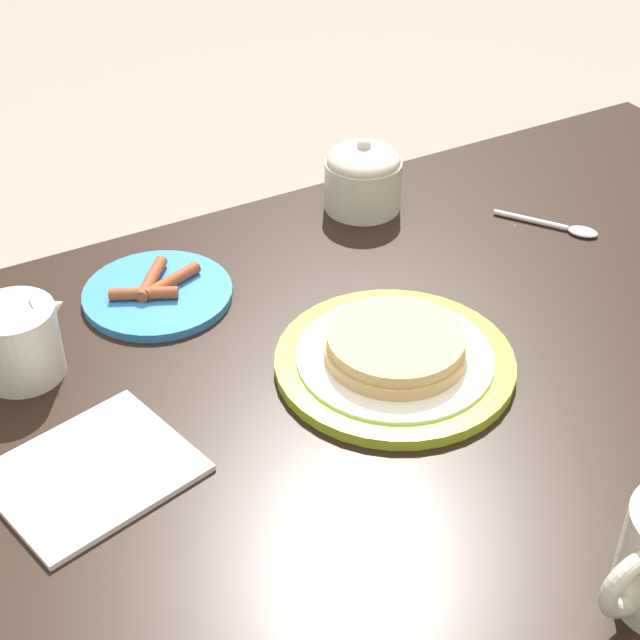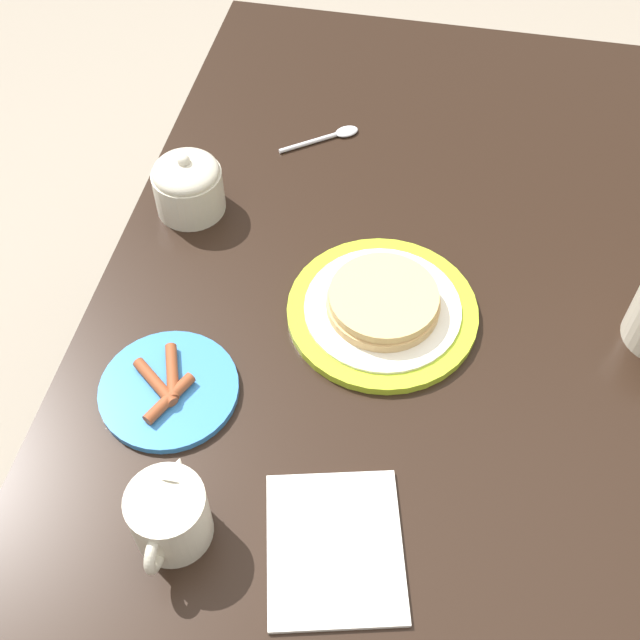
{
  "view_description": "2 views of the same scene",
  "coord_description": "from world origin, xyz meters",
  "px_view_note": "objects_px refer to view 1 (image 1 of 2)",
  "views": [
    {
      "loc": [
        0.43,
        0.61,
        1.38
      ],
      "look_at": [
        0.04,
        -0.1,
        0.78
      ],
      "focal_mm": 55.0,
      "sensor_mm": 36.0,
      "label": 1
    },
    {
      "loc": [
        0.62,
        0.01,
        1.56
      ],
      "look_at": [
        0.04,
        -0.1,
        0.78
      ],
      "focal_mm": 45.0,
      "sensor_mm": 36.0,
      "label": 2
    }
  ],
  "objects_px": {
    "creamer_pitcher": "(19,340)",
    "napkin": "(92,472)",
    "pancake_plate": "(395,355)",
    "spoon": "(563,227)",
    "sugar_bowl": "(363,176)",
    "side_plate_bacon": "(157,293)"
  },
  "relations": [
    {
      "from": "pancake_plate",
      "to": "creamer_pitcher",
      "type": "xyz_separation_m",
      "value": [
        0.33,
        -0.17,
        0.03
      ]
    },
    {
      "from": "side_plate_bacon",
      "to": "spoon",
      "type": "height_order",
      "value": "side_plate_bacon"
    },
    {
      "from": "pancake_plate",
      "to": "creamer_pitcher",
      "type": "bearing_deg",
      "value": -27.6
    },
    {
      "from": "creamer_pitcher",
      "to": "napkin",
      "type": "xyz_separation_m",
      "value": [
        -0.01,
        0.17,
        -0.04
      ]
    },
    {
      "from": "side_plate_bacon",
      "to": "spoon",
      "type": "bearing_deg",
      "value": 167.96
    },
    {
      "from": "sugar_bowl",
      "to": "pancake_plate",
      "type": "bearing_deg",
      "value": 64.83
    },
    {
      "from": "sugar_bowl",
      "to": "napkin",
      "type": "height_order",
      "value": "sugar_bowl"
    },
    {
      "from": "creamer_pitcher",
      "to": "side_plate_bacon",
      "type": "bearing_deg",
      "value": -160.19
    },
    {
      "from": "sugar_bowl",
      "to": "spoon",
      "type": "xyz_separation_m",
      "value": [
        -0.19,
        0.17,
        -0.04
      ]
    },
    {
      "from": "pancake_plate",
      "to": "napkin",
      "type": "bearing_deg",
      "value": -0.49
    },
    {
      "from": "side_plate_bacon",
      "to": "creamer_pitcher",
      "type": "xyz_separation_m",
      "value": [
        0.17,
        0.06,
        0.03
      ]
    },
    {
      "from": "creamer_pitcher",
      "to": "spoon",
      "type": "relative_size",
      "value": 1.03
    },
    {
      "from": "spoon",
      "to": "napkin",
      "type": "bearing_deg",
      "value": 10.95
    },
    {
      "from": "side_plate_bacon",
      "to": "sugar_bowl",
      "type": "height_order",
      "value": "sugar_bowl"
    },
    {
      "from": "pancake_plate",
      "to": "creamer_pitcher",
      "type": "relative_size",
      "value": 2.04
    },
    {
      "from": "pancake_plate",
      "to": "side_plate_bacon",
      "type": "xyz_separation_m",
      "value": [
        0.16,
        -0.23,
        -0.01
      ]
    },
    {
      "from": "creamer_pitcher",
      "to": "spoon",
      "type": "height_order",
      "value": "creamer_pitcher"
    },
    {
      "from": "creamer_pitcher",
      "to": "napkin",
      "type": "bearing_deg",
      "value": 94.53
    },
    {
      "from": "pancake_plate",
      "to": "spoon",
      "type": "distance_m",
      "value": 0.35
    },
    {
      "from": "creamer_pitcher",
      "to": "napkin",
      "type": "relative_size",
      "value": 0.61
    },
    {
      "from": "pancake_plate",
      "to": "spoon",
      "type": "height_order",
      "value": "pancake_plate"
    },
    {
      "from": "side_plate_bacon",
      "to": "creamer_pitcher",
      "type": "distance_m",
      "value": 0.18
    }
  ]
}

